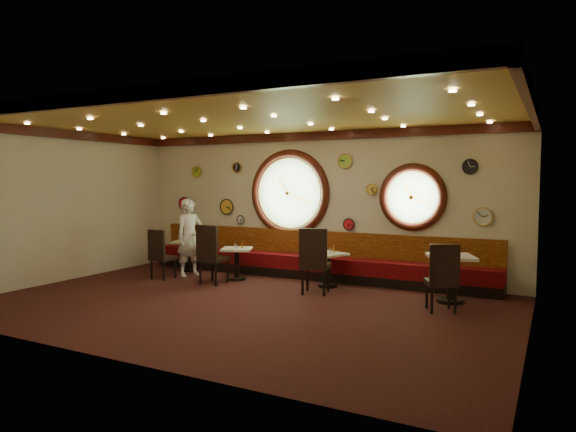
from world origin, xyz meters
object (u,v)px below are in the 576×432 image
(table_a, at_px, (188,252))
(condiment_b_pepper, at_px, (237,246))
(table_b, at_px, (237,260))
(condiment_c_bottle, at_px, (334,249))
(condiment_b_bottle, at_px, (242,245))
(condiment_a_pepper, at_px, (187,239))
(condiment_d_bottle, at_px, (459,251))
(condiment_d_salt, at_px, (449,251))
(condiment_c_pepper, at_px, (330,251))
(waiter, at_px, (190,237))
(chair_a, at_px, (160,251))
(table_d, at_px, (451,273))
(condiment_a_salt, at_px, (185,238))
(condiment_d_pepper, at_px, (450,253))
(condiment_b_salt, at_px, (235,245))
(chair_b, at_px, (210,251))
(condiment_a_bottle, at_px, (192,237))
(chair_d, at_px, (443,273))
(chair_c, at_px, (314,257))
(condiment_c_salt, at_px, (325,250))
(table_c, at_px, (328,265))

(table_a, relative_size, condiment_b_pepper, 7.98)
(table_b, distance_m, condiment_c_bottle, 2.16)
(table_b, distance_m, condiment_b_bottle, 0.35)
(condiment_a_pepper, bearing_deg, condiment_d_bottle, -2.98)
(condiment_d_salt, bearing_deg, condiment_c_pepper, 177.05)
(waiter, bearing_deg, table_b, -63.94)
(condiment_d_salt, height_order, condiment_b_bottle, condiment_d_salt)
(chair_a, bearing_deg, condiment_a_pepper, 100.62)
(table_d, height_order, condiment_a_salt, table_d)
(condiment_a_salt, distance_m, condiment_d_pepper, 6.24)
(chair_a, bearing_deg, condiment_b_salt, 33.87)
(table_d, relative_size, condiment_d_bottle, 6.15)
(chair_b, height_order, condiment_b_bottle, chair_b)
(condiment_c_pepper, distance_m, condiment_d_bottle, 2.50)
(table_d, xyz_separation_m, chair_a, (-5.95, -0.74, 0.09))
(chair_a, height_order, condiment_a_bottle, chair_a)
(table_d, distance_m, condiment_c_bottle, 2.39)
(chair_b, height_order, condiment_c_pepper, chair_b)
(condiment_b_salt, bearing_deg, condiment_a_salt, 167.86)
(condiment_c_pepper, relative_size, condiment_c_bottle, 0.73)
(chair_d, relative_size, condiment_d_salt, 6.43)
(chair_b, bearing_deg, condiment_d_salt, 11.11)
(condiment_b_pepper, height_order, condiment_c_pepper, condiment_c_pepper)
(condiment_b_pepper, relative_size, condiment_c_pepper, 0.95)
(condiment_d_salt, bearing_deg, chair_c, -165.20)
(table_b, bearing_deg, chair_b, -107.59)
(chair_c, bearing_deg, condiment_c_pepper, 76.41)
(condiment_a_salt, height_order, condiment_c_bottle, condiment_c_bottle)
(chair_a, bearing_deg, condiment_b_bottle, 29.02)
(table_a, bearing_deg, chair_a, -81.73)
(table_a, distance_m, condiment_a_salt, 0.34)
(table_b, xyz_separation_m, condiment_d_pepper, (4.45, -0.04, 0.45))
(chair_b, xyz_separation_m, condiment_a_bottle, (-1.41, 1.17, 0.09))
(condiment_b_bottle, xyz_separation_m, waiter, (-1.31, -0.13, 0.10))
(condiment_c_salt, bearing_deg, chair_c, -80.95)
(table_d, distance_m, condiment_d_bottle, 0.41)
(condiment_b_salt, relative_size, condiment_a_pepper, 0.89)
(condiment_c_salt, bearing_deg, table_a, 178.14)
(chair_c, xyz_separation_m, condiment_c_bottle, (0.02, 0.89, 0.04))
(condiment_a_pepper, distance_m, condiment_b_bottle, 1.78)
(chair_c, distance_m, waiter, 3.31)
(condiment_b_bottle, relative_size, condiment_c_bottle, 1.01)
(condiment_c_pepper, bearing_deg, table_d, -4.80)
(chair_b, distance_m, condiment_b_pepper, 0.65)
(chair_b, xyz_separation_m, condiment_a_pepper, (-1.43, 1.04, 0.06))
(condiment_a_bottle, relative_size, condiment_d_bottle, 1.00)
(table_b, bearing_deg, condiment_a_pepper, 166.85)
(chair_b, xyz_separation_m, chair_d, (4.68, -0.12, -0.05))
(table_b, relative_size, condiment_b_bottle, 5.45)
(table_c, bearing_deg, chair_b, -158.24)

